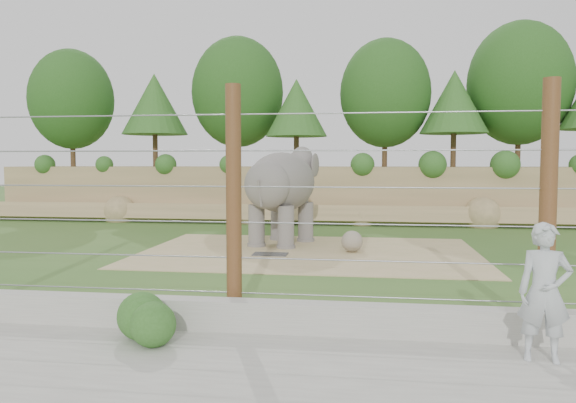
# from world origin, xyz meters

# --- Properties ---
(ground) EXTENTS (90.00, 90.00, 0.00)m
(ground) POSITION_xyz_m (0.00, 0.00, 0.00)
(ground) COLOR #386727
(ground) RESTS_ON ground
(back_embankment) EXTENTS (30.00, 5.52, 8.77)m
(back_embankment) POSITION_xyz_m (0.59, 12.68, 3.97)
(back_embankment) COLOR olive
(back_embankment) RESTS_ON ground
(dirt_patch) EXTENTS (10.00, 7.00, 0.02)m
(dirt_patch) POSITION_xyz_m (0.50, 3.00, 0.01)
(dirt_patch) COLOR tan
(dirt_patch) RESTS_ON ground
(drain_grate) EXTENTS (1.00, 0.60, 0.03)m
(drain_grate) POSITION_xyz_m (-0.56, 2.30, 0.04)
(drain_grate) COLOR #262628
(drain_grate) RESTS_ON dirt_patch
(elephant) EXTENTS (2.66, 4.23, 3.18)m
(elephant) POSITION_xyz_m (-0.57, 4.56, 1.59)
(elephant) COLOR slate
(elephant) RESTS_ON ground
(stone_ball) EXTENTS (0.64, 0.64, 0.64)m
(stone_ball) POSITION_xyz_m (1.78, 3.13, 0.34)
(stone_ball) COLOR gray
(stone_ball) RESTS_ON dirt_patch
(retaining_wall) EXTENTS (26.00, 0.35, 0.50)m
(retaining_wall) POSITION_xyz_m (0.00, -5.00, 0.25)
(retaining_wall) COLOR #9E9C92
(retaining_wall) RESTS_ON ground
(walkway) EXTENTS (26.00, 4.00, 0.01)m
(walkway) POSITION_xyz_m (0.00, -7.00, 0.01)
(walkway) COLOR #9E9C92
(walkway) RESTS_ON ground
(barrier_fence) EXTENTS (20.26, 0.26, 4.00)m
(barrier_fence) POSITION_xyz_m (0.00, -4.50, 2.00)
(barrier_fence) COLOR brown
(barrier_fence) RESTS_ON ground
(walkway_shrub) EXTENTS (0.75, 0.75, 0.75)m
(walkway_shrub) POSITION_xyz_m (-1.00, -5.80, 0.38)
(walkway_shrub) COLOR #2F5E20
(walkway_shrub) RESTS_ON walkway
(zookeeper) EXTENTS (0.75, 0.55, 1.89)m
(zookeeper) POSITION_xyz_m (4.60, -5.78, 0.95)
(zookeeper) COLOR silver
(zookeeper) RESTS_ON walkway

